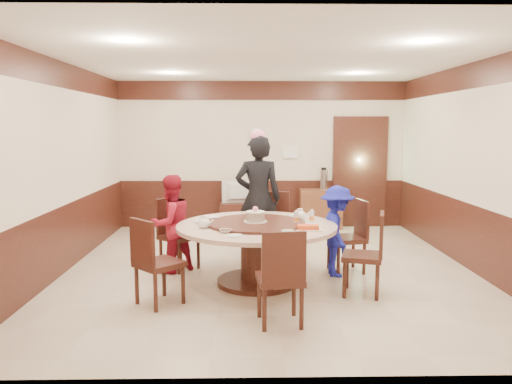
{
  "coord_description": "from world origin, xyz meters",
  "views": [
    {
      "loc": [
        -0.31,
        -6.66,
        1.94
      ],
      "look_at": [
        -0.18,
        -0.26,
        1.1
      ],
      "focal_mm": 35.0,
      "sensor_mm": 36.0,
      "label": 1
    }
  ],
  "objects_px": {
    "television": "(242,192)",
    "thermos": "(324,180)",
    "person_standing": "(258,198)",
    "person_blue": "(337,231)",
    "side_cabinet": "(320,209)",
    "tv_stand": "(242,216)",
    "shrimp_platter": "(308,228)",
    "birthday_cake": "(255,217)",
    "person_red": "(171,224)",
    "banquet_table": "(257,242)"
  },
  "relations": [
    {
      "from": "television",
      "to": "thermos",
      "type": "relative_size",
      "value": 1.99
    },
    {
      "from": "person_standing",
      "to": "television",
      "type": "height_order",
      "value": "person_standing"
    },
    {
      "from": "person_standing",
      "to": "person_blue",
      "type": "distance_m",
      "value": 1.34
    },
    {
      "from": "person_standing",
      "to": "side_cabinet",
      "type": "height_order",
      "value": "person_standing"
    },
    {
      "from": "person_standing",
      "to": "tv_stand",
      "type": "height_order",
      "value": "person_standing"
    },
    {
      "from": "side_cabinet",
      "to": "shrimp_platter",
      "type": "bearing_deg",
      "value": -100.69
    },
    {
      "from": "birthday_cake",
      "to": "side_cabinet",
      "type": "height_order",
      "value": "birthday_cake"
    },
    {
      "from": "tv_stand",
      "to": "person_blue",
      "type": "bearing_deg",
      "value": -67.69
    },
    {
      "from": "person_standing",
      "to": "shrimp_platter",
      "type": "distance_m",
      "value": 1.63
    },
    {
      "from": "person_standing",
      "to": "side_cabinet",
      "type": "relative_size",
      "value": 2.27
    },
    {
      "from": "tv_stand",
      "to": "television",
      "type": "distance_m",
      "value": 0.47
    },
    {
      "from": "tv_stand",
      "to": "side_cabinet",
      "type": "relative_size",
      "value": 1.06
    },
    {
      "from": "shrimp_platter",
      "to": "person_red",
      "type": "bearing_deg",
      "value": 152.1
    },
    {
      "from": "person_standing",
      "to": "shrimp_platter",
      "type": "height_order",
      "value": "person_standing"
    },
    {
      "from": "person_blue",
      "to": "thermos",
      "type": "distance_m",
      "value": 3.13
    },
    {
      "from": "television",
      "to": "side_cabinet",
      "type": "bearing_deg",
      "value": 169.91
    },
    {
      "from": "tv_stand",
      "to": "thermos",
      "type": "height_order",
      "value": "thermos"
    },
    {
      "from": "person_red",
      "to": "tv_stand",
      "type": "height_order",
      "value": "person_red"
    },
    {
      "from": "shrimp_platter",
      "to": "person_blue",
      "type": "bearing_deg",
      "value": 56.14
    },
    {
      "from": "person_blue",
      "to": "side_cabinet",
      "type": "distance_m",
      "value": 3.11
    },
    {
      "from": "shrimp_platter",
      "to": "birthday_cake",
      "type": "bearing_deg",
      "value": 148.0
    },
    {
      "from": "person_blue",
      "to": "shrimp_platter",
      "type": "xyz_separation_m",
      "value": [
        -0.47,
        -0.7,
        0.19
      ]
    },
    {
      "from": "birthday_cake",
      "to": "person_blue",
      "type": "bearing_deg",
      "value": 17.05
    },
    {
      "from": "banquet_table",
      "to": "television",
      "type": "xyz_separation_m",
      "value": [
        -0.2,
        3.41,
        0.18
      ]
    },
    {
      "from": "birthday_cake",
      "to": "side_cabinet",
      "type": "relative_size",
      "value": 0.36
    },
    {
      "from": "banquet_table",
      "to": "person_red",
      "type": "bearing_deg",
      "value": 154.28
    },
    {
      "from": "person_red",
      "to": "shrimp_platter",
      "type": "relative_size",
      "value": 4.37
    },
    {
      "from": "person_red",
      "to": "thermos",
      "type": "height_order",
      "value": "person_red"
    },
    {
      "from": "person_red",
      "to": "thermos",
      "type": "bearing_deg",
      "value": -174.12
    },
    {
      "from": "side_cabinet",
      "to": "banquet_table",
      "type": "bearing_deg",
      "value": -110.73
    },
    {
      "from": "birthday_cake",
      "to": "side_cabinet",
      "type": "bearing_deg",
      "value": 68.97
    },
    {
      "from": "person_standing",
      "to": "banquet_table",
      "type": "bearing_deg",
      "value": 87.22
    },
    {
      "from": "tv_stand",
      "to": "television",
      "type": "height_order",
      "value": "television"
    },
    {
      "from": "television",
      "to": "person_blue",
      "type": "bearing_deg",
      "value": 101.08
    },
    {
      "from": "thermos",
      "to": "person_blue",
      "type": "bearing_deg",
      "value": -95.51
    },
    {
      "from": "banquet_table",
      "to": "shrimp_platter",
      "type": "xyz_separation_m",
      "value": [
        0.58,
        -0.36,
        0.24
      ]
    },
    {
      "from": "person_standing",
      "to": "birthday_cake",
      "type": "height_order",
      "value": "person_standing"
    },
    {
      "from": "birthday_cake",
      "to": "television",
      "type": "bearing_deg",
      "value": 93.17
    },
    {
      "from": "person_standing",
      "to": "television",
      "type": "relative_size",
      "value": 2.41
    },
    {
      "from": "shrimp_platter",
      "to": "side_cabinet",
      "type": "xyz_separation_m",
      "value": [
        0.72,
        3.8,
        -0.4
      ]
    },
    {
      "from": "thermos",
      "to": "side_cabinet",
      "type": "bearing_deg",
      "value": 180.0
    },
    {
      "from": "person_standing",
      "to": "television",
      "type": "distance_m",
      "value": 2.26
    },
    {
      "from": "banquet_table",
      "to": "shrimp_platter",
      "type": "height_order",
      "value": "shrimp_platter"
    },
    {
      "from": "banquet_table",
      "to": "person_blue",
      "type": "bearing_deg",
      "value": 17.84
    },
    {
      "from": "shrimp_platter",
      "to": "thermos",
      "type": "height_order",
      "value": "thermos"
    },
    {
      "from": "person_standing",
      "to": "television",
      "type": "bearing_deg",
      "value": -84.12
    },
    {
      "from": "banquet_table",
      "to": "side_cabinet",
      "type": "height_order",
      "value": "banquet_table"
    },
    {
      "from": "birthday_cake",
      "to": "television",
      "type": "xyz_separation_m",
      "value": [
        -0.19,
        3.39,
        -0.13
      ]
    },
    {
      "from": "birthday_cake",
      "to": "thermos",
      "type": "xyz_separation_m",
      "value": [
        1.37,
        3.42,
        0.09
      ]
    },
    {
      "from": "person_red",
      "to": "shrimp_platter",
      "type": "height_order",
      "value": "person_red"
    }
  ]
}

